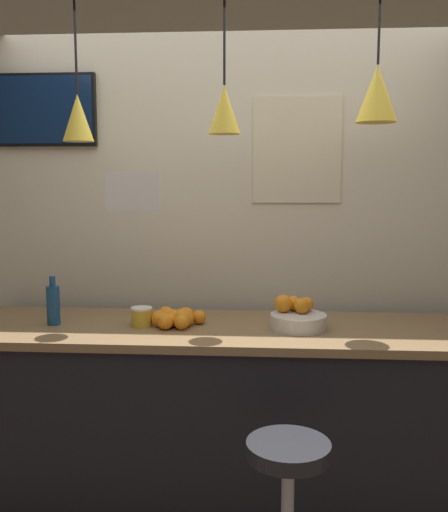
# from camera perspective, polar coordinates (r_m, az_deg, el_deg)

# --- Properties ---
(back_wall) EXTENTS (8.00, 0.06, 2.90)m
(back_wall) POSITION_cam_1_polar(r_m,az_deg,el_deg) (3.23, 0.58, 3.10)
(back_wall) COLOR beige
(back_wall) RESTS_ON ground_plane
(service_counter) EXTENTS (2.63, 0.72, 0.99)m
(service_counter) POSITION_cam_1_polar(r_m,az_deg,el_deg) (3.00, 0.00, -16.12)
(service_counter) COLOR black
(service_counter) RESTS_ON ground_plane
(bar_stool) EXTENTS (0.41, 0.41, 0.71)m
(bar_stool) POSITION_cam_1_polar(r_m,az_deg,el_deg) (2.42, 6.37, -23.65)
(bar_stool) COLOR #B7B7BC
(bar_stool) RESTS_ON ground_plane
(fruit_bowl) EXTENTS (0.27, 0.27, 0.16)m
(fruit_bowl) POSITION_cam_1_polar(r_m,az_deg,el_deg) (2.81, 7.34, -6.07)
(fruit_bowl) COLOR beige
(fruit_bowl) RESTS_ON service_counter
(orange_pile) EXTENTS (0.26, 0.20, 0.09)m
(orange_pile) POSITION_cam_1_polar(r_m,az_deg,el_deg) (2.84, -4.69, -6.20)
(orange_pile) COLOR orange
(orange_pile) RESTS_ON service_counter
(juice_bottle) EXTENTS (0.07, 0.07, 0.24)m
(juice_bottle) POSITION_cam_1_polar(r_m,az_deg,el_deg) (2.97, -16.71, -4.63)
(juice_bottle) COLOR navy
(juice_bottle) RESTS_ON service_counter
(spread_jar) EXTENTS (0.11, 0.11, 0.09)m
(spread_jar) POSITION_cam_1_polar(r_m,az_deg,el_deg) (2.86, -8.24, -6.03)
(spread_jar) COLOR gold
(spread_jar) RESTS_ON service_counter
(pendant_lamp_left) EXTENTS (0.15, 0.15, 0.91)m
(pendant_lamp_left) POSITION_cam_1_polar(r_m,az_deg,el_deg) (2.93, -14.41, 13.39)
(pendant_lamp_left) COLOR black
(pendant_lamp_middle) EXTENTS (0.15, 0.15, 0.88)m
(pendant_lamp_middle) POSITION_cam_1_polar(r_m,az_deg,el_deg) (2.80, 0.04, 14.56)
(pendant_lamp_middle) COLOR black
(pendant_lamp_right) EXTENTS (0.19, 0.19, 0.83)m
(pendant_lamp_right) POSITION_cam_1_polar(r_m,az_deg,el_deg) (2.85, 15.05, 15.46)
(pendant_lamp_right) COLOR black
(mounted_tv) EXTENTS (0.61, 0.04, 0.40)m
(mounted_tv) POSITION_cam_1_polar(r_m,az_deg,el_deg) (3.42, -17.73, 13.73)
(mounted_tv) COLOR black
(hanging_menu_board) EXTENTS (0.24, 0.01, 0.17)m
(hanging_menu_board) POSITION_cam_1_polar(r_m,az_deg,el_deg) (2.53, -9.11, 6.40)
(hanging_menu_board) COLOR white
(wall_poster) EXTENTS (0.48, 0.01, 0.58)m
(wall_poster) POSITION_cam_1_polar(r_m,az_deg,el_deg) (3.19, 7.31, 10.47)
(wall_poster) COLOR beige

